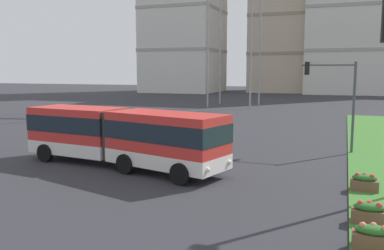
{
  "coord_description": "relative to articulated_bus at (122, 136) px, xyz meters",
  "views": [
    {
      "loc": [
        7.11,
        -4.64,
        5.02
      ],
      "look_at": [
        -0.4,
        15.48,
        2.2
      ],
      "focal_mm": 38.52,
      "sensor_mm": 36.0,
      "label": 1
    }
  ],
  "objects": [
    {
      "name": "flower_planter_3",
      "position": [
        11.78,
        -4.53,
        -1.23
      ],
      "size": [
        1.1,
        0.56,
        0.74
      ],
      "color": "brown",
      "rests_on": "grass_median"
    },
    {
      "name": "car_maroon_sedan",
      "position": [
        -2.27,
        6.17,
        -0.9
      ],
      "size": [
        4.47,
        2.18,
        1.58
      ],
      "color": "maroon",
      "rests_on": "ground"
    },
    {
      "name": "flower_planter_2",
      "position": [
        11.78,
        -6.63,
        -1.23
      ],
      "size": [
        1.1,
        0.56,
        0.74
      ],
      "color": "brown",
      "rests_on": "grass_median"
    },
    {
      "name": "articulated_bus",
      "position": [
        0.0,
        0.0,
        0.0
      ],
      "size": [
        11.99,
        4.77,
        3.0
      ],
      "color": "red",
      "rests_on": "ground"
    },
    {
      "name": "apartment_tower_west",
      "position": [
        -26.23,
        75.21,
        17.4
      ],
      "size": [
        16.93,
        17.25,
        38.07
      ],
      "color": "silver",
      "rests_on": "ground"
    },
    {
      "name": "apartment_tower_westcentre",
      "position": [
        -1.18,
        85.37,
        20.06
      ],
      "size": [
        19.67,
        19.23,
        43.37
      ],
      "color": "#C6B299",
      "rests_on": "ground"
    },
    {
      "name": "flower_planter_4",
      "position": [
        11.78,
        -0.58,
        -1.23
      ],
      "size": [
        1.1,
        0.56,
        0.74
      ],
      "color": "brown",
      "rests_on": "grass_median"
    },
    {
      "name": "traffic_light_far_right",
      "position": [
        10.34,
        7.95,
        2.18
      ],
      "size": [
        3.18,
        0.28,
        5.59
      ],
      "color": "#474C51",
      "rests_on": "ground"
    }
  ]
}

